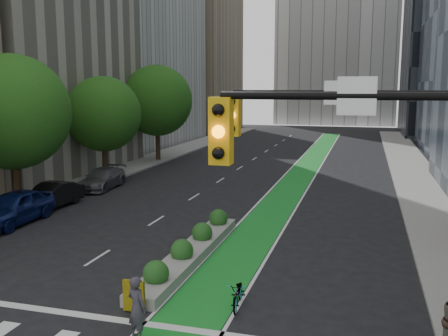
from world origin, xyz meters
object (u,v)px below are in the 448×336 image
Objects in this scene: median_planter at (191,249)px; parked_car_left_mid at (51,196)px; parked_car_left_near at (14,207)px; parked_car_left_far at (102,179)px; cyclist at (137,308)px; bicycle at (238,293)px.

median_planter is 2.32× the size of parked_car_left_mid.
parked_car_left_near is at bearing -83.09° from parked_car_left_mid.
parked_car_left_far is (-10.70, 11.78, 0.33)m from median_planter.
parked_car_left_mid reaches higher than median_planter.
bicycle is at bearing -105.36° from cyclist.
cyclist reaches higher than bicycle.
median_planter is at bearing -59.77° from cyclist.
parked_car_left_near is at bearing 148.45° from bicycle.
parked_car_left_mid is 5.85m from parked_car_left_far.
bicycle is 20.84m from parked_car_left_far.
median_planter is 6.10× the size of bicycle.
bicycle is at bearing -26.98° from parked_car_left_near.
bicycle is (3.00, -3.93, 0.07)m from median_planter.
parked_car_left_near is at bearing 166.81° from median_planter.
cyclist reaches higher than parked_car_left_mid.
median_planter is at bearing -25.85° from parked_car_left_mid.
parked_car_left_far reaches higher than median_planter.
parked_car_left_near reaches higher than parked_car_left_far.
median_planter is at bearing 121.17° from bicycle.
cyclist is at bearing -44.49° from parked_car_left_mid.
bicycle is 14.91m from parked_car_left_near.
parked_car_left_mid reaches higher than bicycle.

